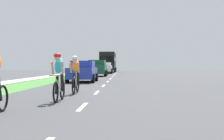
{
  "coord_description": "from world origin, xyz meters",
  "views": [
    {
      "loc": [
        1.17,
        -1.08,
        1.17
      ],
      "look_at": [
        0.39,
        19.8,
        0.88
      ],
      "focal_mm": 49.69,
      "sensor_mm": 36.0,
      "label": 1
    }
  ],
  "objects_px": {
    "cyclist_distant": "(75,74)",
    "sedan_blue": "(83,71)",
    "pickup_white": "(105,68)",
    "cyclist_trailing": "(59,77)",
    "suv_dark_green": "(97,68)",
    "bus_black": "(108,61)"
  },
  "relations": [
    {
      "from": "cyclist_trailing",
      "to": "sedan_blue",
      "type": "relative_size",
      "value": 0.4
    },
    {
      "from": "cyclist_trailing",
      "to": "bus_black",
      "type": "xyz_separation_m",
      "value": [
        -0.65,
        46.47,
        1.17
      ]
    },
    {
      "from": "cyclist_trailing",
      "to": "cyclist_distant",
      "type": "xyz_separation_m",
      "value": [
        0.1,
        2.89,
        0.0
      ]
    },
    {
      "from": "suv_dark_green",
      "to": "bus_black",
      "type": "height_order",
      "value": "bus_black"
    },
    {
      "from": "pickup_white",
      "to": "bus_black",
      "type": "height_order",
      "value": "bus_black"
    },
    {
      "from": "cyclist_distant",
      "to": "sedan_blue",
      "type": "relative_size",
      "value": 0.4
    },
    {
      "from": "suv_dark_green",
      "to": "pickup_white",
      "type": "xyz_separation_m",
      "value": [
        0.16,
        11.18,
        -0.12
      ]
    },
    {
      "from": "sedan_blue",
      "to": "bus_black",
      "type": "relative_size",
      "value": 0.37
    },
    {
      "from": "cyclist_distant",
      "to": "suv_dark_green",
      "type": "relative_size",
      "value": 0.37
    },
    {
      "from": "cyclist_trailing",
      "to": "suv_dark_green",
      "type": "xyz_separation_m",
      "value": [
        -0.79,
        24.19,
        0.14
      ]
    },
    {
      "from": "cyclist_distant",
      "to": "sedan_blue",
      "type": "bearing_deg",
      "value": 95.71
    },
    {
      "from": "cyclist_trailing",
      "to": "cyclist_distant",
      "type": "relative_size",
      "value": 1.0
    },
    {
      "from": "cyclist_distant",
      "to": "pickup_white",
      "type": "height_order",
      "value": "pickup_white"
    },
    {
      "from": "sedan_blue",
      "to": "cyclist_trailing",
      "type": "bearing_deg",
      "value": -86.1
    },
    {
      "from": "pickup_white",
      "to": "suv_dark_green",
      "type": "bearing_deg",
      "value": -90.82
    },
    {
      "from": "cyclist_distant",
      "to": "sedan_blue",
      "type": "height_order",
      "value": "cyclist_distant"
    },
    {
      "from": "suv_dark_green",
      "to": "pickup_white",
      "type": "height_order",
      "value": "suv_dark_green"
    },
    {
      "from": "sedan_blue",
      "to": "pickup_white",
      "type": "relative_size",
      "value": 0.84
    },
    {
      "from": "suv_dark_green",
      "to": "bus_black",
      "type": "bearing_deg",
      "value": 89.65
    },
    {
      "from": "cyclist_distant",
      "to": "bus_black",
      "type": "height_order",
      "value": "bus_black"
    },
    {
      "from": "bus_black",
      "to": "pickup_white",
      "type": "bearing_deg",
      "value": -89.88
    },
    {
      "from": "cyclist_distant",
      "to": "suv_dark_green",
      "type": "distance_m",
      "value": 21.32
    }
  ]
}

